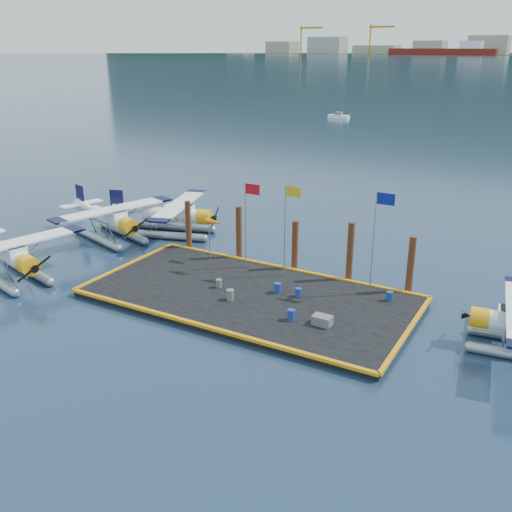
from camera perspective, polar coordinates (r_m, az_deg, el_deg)
The scene contains 22 objects.
ground at distance 35.85m, azimuth -0.67°, elevation -4.39°, with size 4000.00×4000.00×0.00m, color #162C44.
dock at distance 35.76m, azimuth -0.67°, elevation -4.10°, with size 20.00×10.00×0.40m, color black.
dock_bumpers at distance 35.64m, azimuth -0.67°, elevation -3.68°, with size 20.25×10.25×0.18m, color orange, non-canonical shape.
seaplane_a at distance 41.63m, azimuth -23.36°, elevation -0.18°, with size 9.47×10.24×3.63m.
seaplane_b at distance 47.64m, azimuth -14.24°, elevation 3.40°, with size 9.61×10.29×3.68m.
seaplane_c at distance 47.87m, azimuth -8.12°, elevation 3.88°, with size 9.44×10.12×3.61m.
drum_0 at distance 36.60m, azimuth -3.73°, elevation -2.74°, with size 0.39×0.39×0.55m, color #5D5C61.
drum_1 at distance 32.36m, azimuth 3.53°, elevation -5.89°, with size 0.45×0.45×0.64m, color navy.
drum_2 at distance 35.32m, azimuth 4.26°, elevation -3.64°, with size 0.39×0.39×0.55m, color navy.
drum_3 at distance 34.80m, azimuth -2.60°, elevation -3.89°, with size 0.46×0.46×0.65m, color #5D5C61.
drum_4 at distance 35.58m, azimuth 13.21°, elevation -3.94°, with size 0.42×0.42×0.59m, color navy.
drum_5 at distance 35.76m, azimuth 2.17°, elevation -3.21°, with size 0.45×0.45×0.64m, color navy.
crate at distance 32.03m, azimuth 6.65°, elevation -6.40°, with size 1.07×0.71×0.53m, color #5D5C61.
flagpole_red at distance 38.48m, azimuth -0.80°, elevation 4.36°, with size 1.14×0.08×6.00m.
flagpole_yellow at distance 37.08m, azimuth 3.21°, elevation 3.89°, with size 1.14×0.08×6.20m.
flagpole_blue at distance 34.92m, azimuth 12.06°, elevation 2.70°, with size 1.14×0.08×6.50m.
windsock at distance 40.20m, azimuth -4.16°, elevation 3.28°, with size 1.40×0.44×3.12m.
piling_0 at distance 43.73m, azimuth -6.77°, elevation 2.93°, with size 0.44×0.44×4.00m, color #402012.
piling_1 at distance 41.30m, azimuth -1.71°, elevation 2.16°, with size 0.44×0.44×4.20m, color #402012.
piling_2 at distance 39.34m, azimuth 3.91°, elevation 0.86°, with size 0.44×0.44×3.80m, color #402012.
piling_3 at distance 37.82m, azimuth 9.38°, elevation 0.21°, with size 0.44×0.44×4.30m, color #402012.
piling_4 at distance 36.81m, azimuth 15.19°, elevation -1.08°, with size 0.44×0.44×4.00m, color #402012.
Camera 1 is at (16.39, -28.10, 15.06)m, focal length 40.00 mm.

